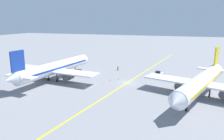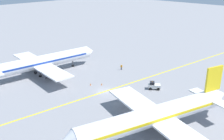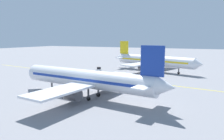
{
  "view_description": "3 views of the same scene",
  "coord_description": "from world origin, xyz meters",
  "px_view_note": "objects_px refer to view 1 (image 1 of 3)",
  "views": [
    {
      "loc": [
        -15.6,
        58.83,
        17.6
      ],
      "look_at": [
        4.54,
        0.56,
        3.53
      ],
      "focal_mm": 35.0,
      "sensor_mm": 36.0,
      "label": 1
    },
    {
      "loc": [
        -41.91,
        40.77,
        27.35
      ],
      "look_at": [
        1.19,
        -3.77,
        4.33
      ],
      "focal_mm": 42.0,
      "sensor_mm": 36.0,
      "label": 2
    },
    {
      "loc": [
        56.95,
        27.23,
        11.77
      ],
      "look_at": [
        0.19,
        -0.54,
        2.5
      ],
      "focal_mm": 35.0,
      "sensor_mm": 36.0,
      "label": 3
    }
  ],
  "objects_px": {
    "airplane_adjacent_stand": "(56,68)",
    "traffic_cone_mid_apron": "(118,79)",
    "airplane_at_gate": "(202,82)",
    "baggage_tug_white": "(159,74)",
    "ground_crew_worker": "(118,68)",
    "traffic_cone_near_nose": "(110,80)"
  },
  "relations": [
    {
      "from": "airplane_adjacent_stand",
      "to": "baggage_tug_white",
      "type": "xyz_separation_m",
      "value": [
        -28.88,
        -13.79,
        -2.81
      ]
    },
    {
      "from": "airplane_adjacent_stand",
      "to": "traffic_cone_near_nose",
      "type": "xyz_separation_m",
      "value": [
        -15.71,
        -4.31,
        -3.43
      ]
    },
    {
      "from": "traffic_cone_near_nose",
      "to": "traffic_cone_mid_apron",
      "type": "bearing_deg",
      "value": -134.08
    },
    {
      "from": "ground_crew_worker",
      "to": "traffic_cone_mid_apron",
      "type": "xyz_separation_m",
      "value": [
        -4.0,
        12.06,
        -0.63
      ]
    },
    {
      "from": "airplane_at_gate",
      "to": "ground_crew_worker",
      "type": "xyz_separation_m",
      "value": [
        26.78,
        -20.46,
        -2.8
      ]
    },
    {
      "from": "airplane_at_gate",
      "to": "airplane_adjacent_stand",
      "type": "height_order",
      "value": "same"
    },
    {
      "from": "airplane_adjacent_stand",
      "to": "ground_crew_worker",
      "type": "bearing_deg",
      "value": -126.64
    },
    {
      "from": "airplane_adjacent_stand",
      "to": "baggage_tug_white",
      "type": "relative_size",
      "value": 10.82
    },
    {
      "from": "traffic_cone_mid_apron",
      "to": "airplane_adjacent_stand",
      "type": "bearing_deg",
      "value": 19.82
    },
    {
      "from": "airplane_adjacent_stand",
      "to": "ground_crew_worker",
      "type": "height_order",
      "value": "airplane_adjacent_stand"
    },
    {
      "from": "airplane_at_gate",
      "to": "traffic_cone_near_nose",
      "type": "height_order",
      "value": "airplane_at_gate"
    },
    {
      "from": "airplane_at_gate",
      "to": "baggage_tug_white",
      "type": "bearing_deg",
      "value": -53.68
    },
    {
      "from": "airplane_adjacent_stand",
      "to": "traffic_cone_mid_apron",
      "type": "relative_size",
      "value": 64.62
    },
    {
      "from": "traffic_cone_near_nose",
      "to": "traffic_cone_mid_apron",
      "type": "distance_m",
      "value": 2.88
    },
    {
      "from": "airplane_at_gate",
      "to": "airplane_adjacent_stand",
      "type": "distance_m",
      "value": 40.55
    },
    {
      "from": "traffic_cone_mid_apron",
      "to": "ground_crew_worker",
      "type": "bearing_deg",
      "value": -71.65
    },
    {
      "from": "airplane_at_gate",
      "to": "baggage_tug_white",
      "type": "distance_m",
      "value": 19.81
    },
    {
      "from": "baggage_tug_white",
      "to": "traffic_cone_mid_apron",
      "type": "bearing_deg",
      "value": 33.53
    },
    {
      "from": "ground_crew_worker",
      "to": "traffic_cone_mid_apron",
      "type": "relative_size",
      "value": 3.05
    },
    {
      "from": "airplane_at_gate",
      "to": "traffic_cone_mid_apron",
      "type": "bearing_deg",
      "value": -20.24
    },
    {
      "from": "airplane_adjacent_stand",
      "to": "traffic_cone_mid_apron",
      "type": "bearing_deg",
      "value": -160.18
    },
    {
      "from": "ground_crew_worker",
      "to": "traffic_cone_near_nose",
      "type": "xyz_separation_m",
      "value": [
        -1.99,
        14.13,
        -0.63
      ]
    }
  ]
}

